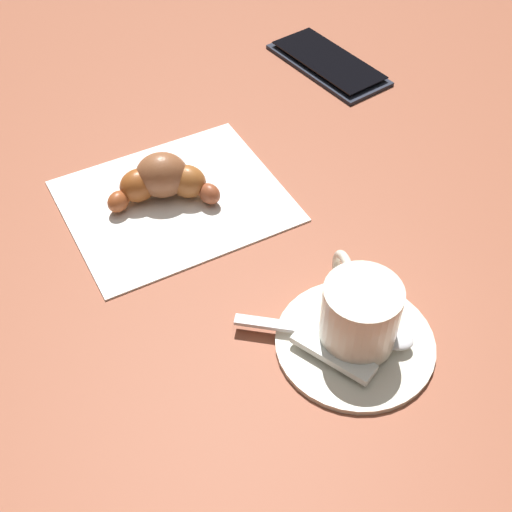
% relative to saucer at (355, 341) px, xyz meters
% --- Properties ---
extents(ground_plane, '(1.80, 1.80, 0.00)m').
position_rel_saucer_xyz_m(ground_plane, '(0.13, 0.01, -0.00)').
color(ground_plane, brown).
extents(saucer, '(0.12, 0.12, 0.01)m').
position_rel_saucer_xyz_m(saucer, '(0.00, 0.00, 0.00)').
color(saucer, silver).
rests_on(saucer, ground).
extents(espresso_cup, '(0.09, 0.06, 0.06)m').
position_rel_saucer_xyz_m(espresso_cup, '(0.00, -0.00, 0.03)').
color(espresso_cup, silver).
rests_on(espresso_cup, saucer).
extents(teaspoon, '(0.10, 0.11, 0.01)m').
position_rel_saucer_xyz_m(teaspoon, '(0.00, 0.00, 0.01)').
color(teaspoon, silver).
rests_on(teaspoon, saucer).
extents(sugar_packet, '(0.07, 0.04, 0.01)m').
position_rel_saucer_xyz_m(sugar_packet, '(-0.01, 0.02, 0.01)').
color(sugar_packet, white).
rests_on(sugar_packet, saucer).
extents(napkin, '(0.17, 0.20, 0.00)m').
position_rel_saucer_xyz_m(napkin, '(0.22, 0.05, -0.00)').
color(napkin, white).
rests_on(napkin, ground).
extents(croissant, '(0.07, 0.10, 0.04)m').
position_rel_saucer_xyz_m(croissant, '(0.23, 0.06, 0.02)').
color(croissant, brown).
rests_on(croissant, napkin).
extents(cell_phone, '(0.16, 0.08, 0.01)m').
position_rel_saucer_xyz_m(cell_phone, '(0.34, -0.21, -0.00)').
color(cell_phone, '#1E222E').
rests_on(cell_phone, ground).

